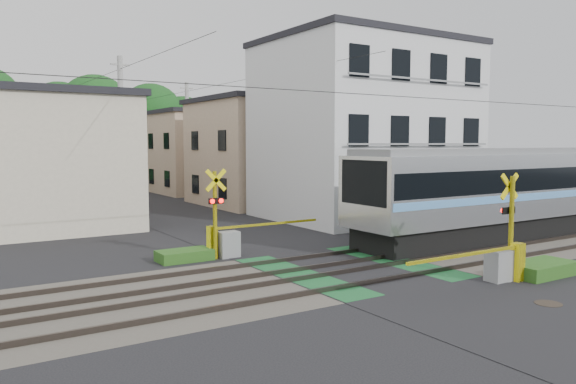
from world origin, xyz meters
TOP-DOWN VIEW (x-y plane):
  - ground at (0.00, 0.00)m, footprint 120.00×120.00m
  - track_bed at (0.00, 0.00)m, footprint 120.00×120.00m
  - crossing_signal_near at (2.59, -3.65)m, footprint 4.74×0.65m
  - crossing_signal_far at (-2.59, 3.65)m, footprint 4.74×0.65m
  - apartment_block at (8.50, 9.49)m, footprint 10.20×8.36m
  - houses_row at (0.25, 25.92)m, footprint 22.07×31.35m
  - tree_hill at (-0.32, 48.02)m, footprint 40.00×13.85m
  - catenary at (6.00, 0.03)m, footprint 60.00×5.04m
  - utility_poles at (-1.05, 23.01)m, footprint 7.90×42.00m
  - pedestrian at (-0.24, 34.22)m, footprint 0.78×0.64m
  - manhole_cover at (1.60, -5.73)m, footprint 0.65×0.65m
  - weed_patches at (1.76, -0.09)m, footprint 10.25×8.80m

SIDE VIEW (x-z plane):
  - ground at x=0.00m, z-range 0.00..0.00m
  - manhole_cover at x=1.60m, z-range 0.00..0.02m
  - track_bed at x=0.00m, z-range -0.03..0.11m
  - weed_patches at x=1.76m, z-range -0.02..0.38m
  - crossing_signal_near at x=2.59m, z-range -0.83..2.25m
  - crossing_signal_far at x=-2.59m, z-range -0.83..2.25m
  - pedestrian at x=-0.24m, z-range 0.00..1.84m
  - houses_row at x=0.25m, z-range -0.16..6.64m
  - catenary at x=6.00m, z-range 0.20..7.20m
  - utility_poles at x=-1.05m, z-range 0.08..8.08m
  - apartment_block at x=8.50m, z-range 0.01..9.31m
  - tree_hill at x=-0.32m, z-range 0.02..11.47m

